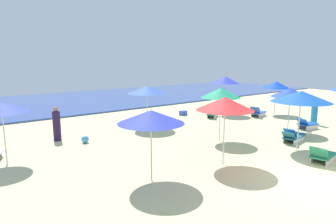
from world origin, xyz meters
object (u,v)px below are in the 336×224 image
Objects in this scene: lounge_chair_2_0 at (307,124)px; beachgoer_1 at (314,113)px; umbrella_7 at (151,117)px; umbrella_8 at (225,104)px; lounge_chair_9_0 at (323,155)px; lounge_chair_2_1 at (294,135)px; umbrella_5 at (221,93)px; umbrella_4 at (147,90)px; umbrella_6 at (2,107)px; umbrella_1 at (276,85)px; lounge_chair_1_0 at (258,112)px; lounge_chair_9_1 at (293,137)px; beach_ball_1 at (85,139)px; cooler_box_0 at (183,113)px; lounge_chair_0_0 at (212,114)px; beachgoer_2 at (57,125)px; umbrella_0 at (225,80)px; umbrella_9 at (301,97)px; umbrella_2 at (290,93)px.

beachgoer_1 is at bearing -67.86° from lounge_chair_2_0.
umbrella_7 is at bearing 101.88° from lounge_chair_2_0.
lounge_chair_9_0 is (3.24, -2.17, -2.06)m from umbrella_8.
lounge_chair_2_1 is 0.53× the size of umbrella_5.
umbrella_4 is 7.74m from umbrella_6.
umbrella_1 is 2.47m from lounge_chair_1_0.
umbrella_6 is 16.53m from beachgoer_1.
umbrella_4 is 8.04m from lounge_chair_9_1.
cooler_box_0 is at bearing 16.59° from beach_ball_1.
umbrella_8 is 9.79m from beachgoer_1.
lounge_chair_9_1 is at bearing -2.93° from umbrella_7.
lounge_chair_9_0 is (0.88, -4.53, -2.09)m from umbrella_5.
lounge_chair_9_1 is at bearing -60.28° from umbrella_4.
umbrella_6 is at bearing 142.36° from umbrella_8.
cooler_box_0 is at bearing 58.23° from umbrella_8.
lounge_chair_0_0 is 0.59× the size of umbrella_4.
beachgoer_2 reaches higher than lounge_chair_2_0.
beach_ball_1 is (-11.09, 5.00, -0.10)m from lounge_chair_2_0.
umbrella_6 is 8.18m from umbrella_8.
lounge_chair_0_0 is 0.92× the size of beachgoer_1.
umbrella_5 is 1.68× the size of lounge_chair_9_1.
lounge_chair_1_0 is 7.41m from umbrella_5.
lounge_chair_9_0 is (-4.82, -3.10, -0.02)m from lounge_chair_2_0.
lounge_chair_2_0 is at bearing -88.53° from umbrella_0.
umbrella_4 is 4.90m from cooler_box_0.
lounge_chair_9_0 is at bearing -115.65° from umbrella_9.
umbrella_8 is at bearing 105.66° from lounge_chair_2_0.
umbrella_7 is 1.40× the size of beachgoer_2.
lounge_chair_1_0 is 1.04× the size of lounge_chair_9_0.
beach_ball_1 is (-7.95, 5.95, -0.07)m from lounge_chair_9_1.
lounge_chair_9_1 is (3.86, -6.77, -1.97)m from umbrella_4.
umbrella_5 is at bearing 97.48° from lounge_chair_1_0.
lounge_chair_1_0 is 5.18m from cooler_box_0.
lounge_chair_9_1 is (11.40, -5.01, -1.93)m from umbrella_6.
lounge_chair_2_1 is 0.52× the size of umbrella_9.
lounge_chair_1_0 is 7.91m from umbrella_9.
umbrella_1 is at bearing 15.44° from umbrella_5.
umbrella_6 is at bearing 150.92° from umbrella_9.
lounge_chair_1_0 reaches higher than lounge_chair_9_0.
umbrella_5 is 7.30× the size of beach_ball_1.
lounge_chair_2_0 is at bearing -124.75° from umbrella_1.
umbrella_8 reaches higher than lounge_chair_0_0.
beachgoer_1 is at bearing 4.06° from umbrella_7.
lounge_chair_2_1 is 0.53× the size of umbrella_8.
lounge_chair_0_0 is at bearing -18.41° from lounge_chair_9_1.
umbrella_1 reaches higher than lounge_chair_2_1.
umbrella_2 is 13.60m from umbrella_6.
umbrella_2 is 9.64m from umbrella_7.
umbrella_9 is (6.91, -1.17, 0.23)m from umbrella_7.
cooler_box_0 is at bearing 34.23° from lounge_chair_1_0.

